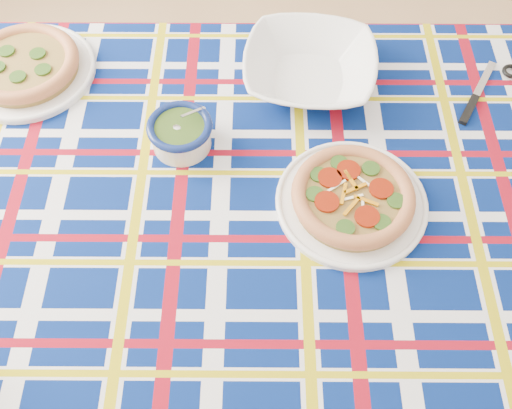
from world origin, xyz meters
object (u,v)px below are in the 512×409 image
(main_focaccia_plate, at_px, (353,196))
(serving_bowl, at_px, (309,69))
(pesto_bowl, at_px, (180,132))
(dining_table, at_px, (261,214))

(main_focaccia_plate, relative_size, serving_bowl, 1.04)
(main_focaccia_plate, xyz_separation_m, pesto_bowl, (-0.41, 0.02, 0.01))
(pesto_bowl, height_order, serving_bowl, pesto_bowl)
(dining_table, height_order, main_focaccia_plate, main_focaccia_plate)
(dining_table, height_order, serving_bowl, serving_bowl)
(main_focaccia_plate, distance_m, pesto_bowl, 0.41)
(dining_table, bearing_deg, serving_bowl, 71.16)
(dining_table, distance_m, serving_bowl, 0.38)
(pesto_bowl, bearing_deg, main_focaccia_plate, -3.04)
(serving_bowl, bearing_deg, pesto_bowl, -125.18)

